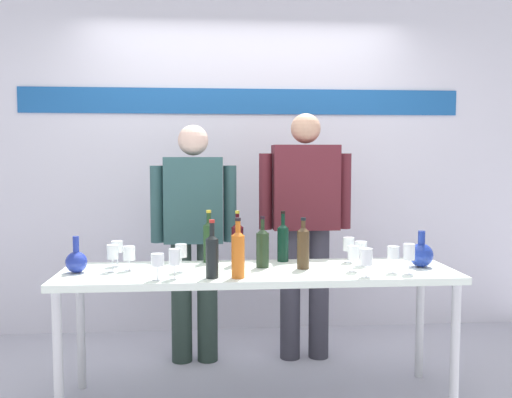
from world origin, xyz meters
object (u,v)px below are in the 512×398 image
wine_bottle_3 (209,240)px  wine_glass_right_3 (349,244)px  wine_glass_left_5 (181,251)px  wine_glass_right_5 (409,253)px  wine_glass_left_1 (157,261)px  wine_glass_right_2 (393,253)px  presenter_left (194,229)px  wine_glass_right_1 (361,248)px  wine_glass_left_0 (174,258)px  wine_glass_left_4 (129,254)px  display_table (258,281)px  presenter_right (305,218)px  wine_glass_left_2 (117,247)px  wine_bottle_1 (237,242)px  wine_glass_right_0 (366,257)px  wine_bottle_2 (283,241)px  wine_glass_left_3 (113,253)px  wine_bottle_5 (212,254)px  wine_bottle_0 (303,246)px  wine_bottle_6 (263,247)px  wine_glass_right_4 (354,253)px  decanter_blue_right (421,254)px  decanter_blue_left (76,261)px

wine_bottle_3 → wine_glass_right_3: 0.86m
wine_glass_left_5 → wine_glass_right_5: size_ratio=0.93×
wine_glass_left_1 → wine_glass_right_2: wine_glass_right_2 is taller
presenter_left → wine_glass_right_1: size_ratio=11.17×
wine_glass_left_0 → wine_glass_right_3: (1.03, 0.38, -0.00)m
wine_glass_left_4 → display_table: bearing=-2.7°
presenter_right → wine_glass_left_2: presenter_right is taller
wine_glass_right_1 → wine_glass_right_5: wine_glass_right_5 is taller
wine_bottle_1 → wine_glass_right_0: (0.67, -0.40, -0.03)m
wine_bottle_2 → wine_glass_left_3: bearing=-167.0°
presenter_left → wine_glass_left_2: presenter_left is taller
display_table → wine_glass_right_0: (0.56, -0.24, 0.17)m
wine_bottle_3 → wine_glass_left_5: wine_bottle_3 is taller
wine_bottle_5 → wine_glass_right_5: wine_bottle_5 is taller
wine_glass_left_1 → presenter_right: bearing=43.5°
wine_bottle_0 → wine_glass_left_2: (-1.08, 0.17, -0.02)m
wine_bottle_1 → wine_bottle_6: size_ratio=1.08×
presenter_right → wine_glass_left_5: presenter_right is taller
wine_glass_right_3 → wine_glass_right_4: (-0.04, -0.27, -0.01)m
wine_bottle_0 → wine_bottle_1: bearing=157.8°
wine_bottle_6 → wine_glass_right_5: size_ratio=1.79×
wine_glass_right_2 → wine_glass_left_3: bearing=174.2°
presenter_left → wine_glass_right_3: (0.96, -0.48, -0.05)m
wine_bottle_5 → wine_bottle_0: bearing=21.1°
wine_glass_left_1 → wine_glass_right_4: (1.08, 0.13, 0.00)m
decanter_blue_right → wine_bottle_1: (-1.07, 0.16, 0.06)m
wine_glass_left_0 → wine_glass_right_5: 1.28m
decanter_blue_right → wine_bottle_0: size_ratio=0.72×
wine_bottle_6 → wine_glass_right_1: wine_bottle_6 is taller
presenter_left → wine_glass_right_0: presenter_left is taller
display_table → wine_bottle_5: wine_bottle_5 is taller
display_table → wine_glass_right_3: (0.57, 0.18, 0.17)m
wine_bottle_3 → wine_glass_right_1: size_ratio=2.20×
presenter_left → wine_bottle_5: size_ratio=5.20×
presenter_right → wine_glass_right_5: size_ratio=10.14×
wine_glass_left_1 → wine_glass_right_1: wine_glass_right_1 is taller
decanter_blue_left → wine_glass_left_1: bearing=-25.4°
display_table → wine_glass_right_4: wine_glass_right_4 is taller
decanter_blue_right → wine_glass_right_5: bearing=-127.5°
wine_bottle_1 → wine_bottle_3: 0.20m
decanter_blue_left → wine_bottle_0: (1.28, 0.01, 0.07)m
presenter_right → wine_bottle_1: presenter_right is taller
presenter_right → wine_glass_left_4: (-1.11, -0.63, -0.12)m
wine_bottle_6 → wine_glass_left_3: size_ratio=1.97×
wine_bottle_2 → wine_glass_left_2: size_ratio=2.09×
wine_glass_right_3 → wine_glass_left_1: bearing=-160.1°
decanter_blue_right → wine_glass_left_4: decanter_blue_right is taller
display_table → wine_glass_left_5: wine_glass_left_5 is taller
wine_bottle_0 → wine_glass_left_1: size_ratio=2.11×
decanter_blue_right → wine_glass_right_3: 0.43m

